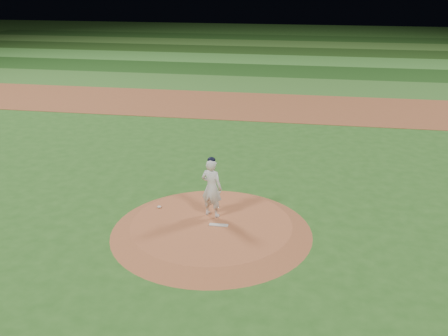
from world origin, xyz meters
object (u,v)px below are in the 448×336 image
(rosin_bag, at_px, (159,207))
(pitcher_on_mound, at_px, (212,187))
(pitchers_mound, at_px, (212,227))
(pitching_rubber, at_px, (219,225))

(rosin_bag, xyz_separation_m, pitcher_on_mound, (1.61, -0.21, 0.83))
(pitcher_on_mound, bearing_deg, pitchers_mound, -80.40)
(pitchers_mound, height_order, pitching_rubber, pitching_rubber)
(pitcher_on_mound, bearing_deg, rosin_bag, 172.46)
(pitching_rubber, relative_size, pitcher_on_mound, 0.30)
(pitching_rubber, xyz_separation_m, rosin_bag, (-1.90, 0.77, 0.02))
(pitchers_mound, bearing_deg, rosin_bag, 157.97)
(rosin_bag, height_order, pitcher_on_mound, pitcher_on_mound)
(pitchers_mound, relative_size, pitcher_on_mound, 3.15)
(pitchers_mound, distance_m, pitcher_on_mound, 1.09)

